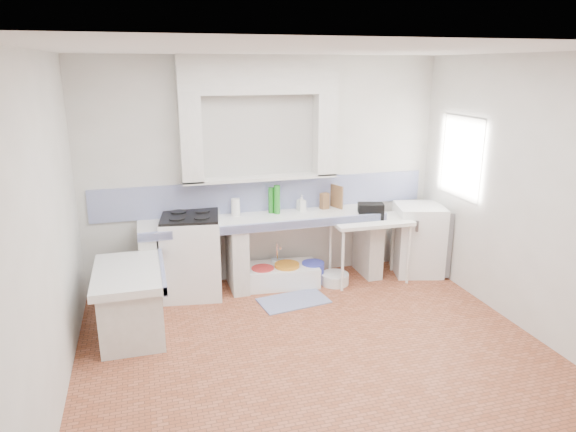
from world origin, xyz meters
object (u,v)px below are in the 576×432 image
object	(u,v)px
sink	(281,276)
fridge	(418,239)
side_table	(369,250)
stove	(192,256)

from	to	relation	value
sink	fridge	bearing A→B (deg)	1.78
sink	fridge	xyz separation A→B (m)	(1.86, -0.10, 0.35)
sink	side_table	xyz separation A→B (m)	(1.12, -0.18, 0.30)
side_table	stove	bearing A→B (deg)	175.50
sink	side_table	distance (m)	1.17
sink	fridge	size ratio (longest dim) A/B	1.00
fridge	sink	bearing A→B (deg)	-168.43
stove	sink	bearing A→B (deg)	6.62
sink	fridge	distance (m)	1.89
stove	fridge	xyz separation A→B (m)	(2.95, -0.13, -0.02)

